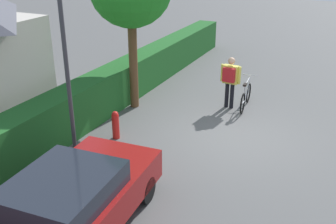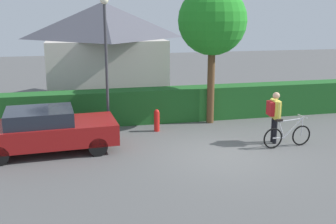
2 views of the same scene
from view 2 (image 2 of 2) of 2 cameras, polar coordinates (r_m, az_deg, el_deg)
ground_plane at (r=12.71m, az=7.76°, el=-5.82°), size 60.00×60.00×0.00m
hedge_row at (r=16.39m, az=2.65°, el=1.18°), size 19.09×0.90×1.31m
house_distant at (r=19.70m, az=-8.79°, el=8.26°), size 5.37×5.29×4.64m
parked_car_near at (r=13.15m, az=-16.45°, el=-2.36°), size 4.20×2.09×1.36m
bicycle at (r=13.68m, az=16.21°, el=-3.14°), size 1.71×0.50×0.99m
person_rider at (r=13.82m, az=14.50°, el=-0.03°), size 0.37×0.68×1.70m
street_lamp at (r=14.20m, az=-8.60°, el=8.69°), size 0.28×0.28×4.72m
tree_kerbside at (r=15.60m, az=6.18°, el=12.36°), size 2.55×2.55×5.17m
fire_hydrant at (r=14.84m, az=-1.57°, el=-1.12°), size 0.20×0.20×0.81m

